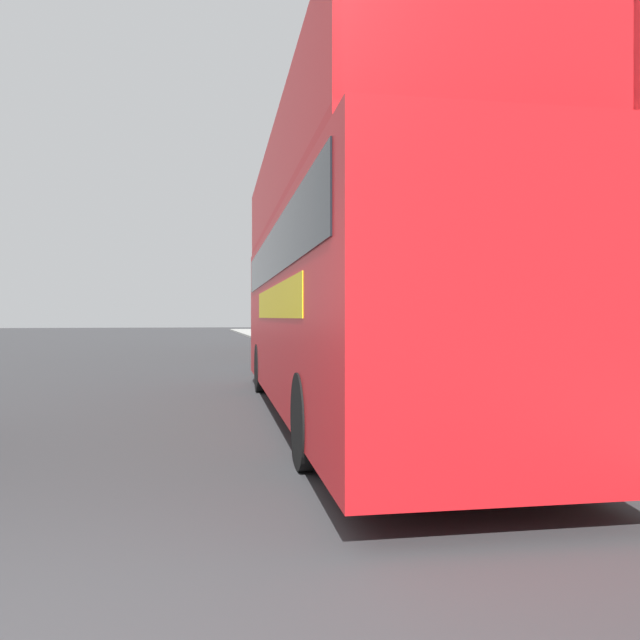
# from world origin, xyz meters

# --- Properties ---
(ground_plane) EXTENTS (144.00, 144.00, 0.00)m
(ground_plane) POSITION_xyz_m (0.00, 21.00, 0.00)
(ground_plane) COLOR #333335
(sidewalk) EXTENTS (3.10, 108.00, 0.14)m
(sidewalk) POSITION_xyz_m (6.49, 18.00, 0.07)
(sidewalk) COLOR #999993
(sidewalk) RESTS_ON ground_plane
(brick_terrace_rear) EXTENTS (6.00, 18.04, 10.50)m
(brick_terrace_rear) POSITION_xyz_m (11.04, 21.25, 5.25)
(brick_terrace_rear) COLOR brown
(brick_terrace_rear) RESTS_ON ground_plane
(tour_bus) EXTENTS (2.76, 11.08, 4.29)m
(tour_bus) POSITION_xyz_m (3.31, 6.69, 1.91)
(tour_bus) COLOR red
(tour_bus) RESTS_ON ground_plane
(parked_car_ahead_of_bus) EXTENTS (1.81, 4.04, 1.37)m
(parked_car_ahead_of_bus) POSITION_xyz_m (3.85, 15.91, 0.65)
(parked_car_ahead_of_bus) COLOR silver
(parked_car_ahead_of_bus) RESTS_ON ground_plane
(pedestrian_third) EXTENTS (0.48, 0.26, 1.82)m
(pedestrian_third) POSITION_xyz_m (7.03, 6.33, 1.24)
(pedestrian_third) COLOR #232328
(pedestrian_third) RESTS_ON sidewalk
(lamp_post_nearest) EXTENTS (0.35, 0.35, 4.73)m
(lamp_post_nearest) POSITION_xyz_m (5.50, 4.67, 3.40)
(lamp_post_nearest) COLOR black
(lamp_post_nearest) RESTS_ON sidewalk
(lamp_post_second) EXTENTS (0.35, 0.35, 4.50)m
(lamp_post_second) POSITION_xyz_m (5.57, 11.85, 3.26)
(lamp_post_second) COLOR black
(lamp_post_second) RESTS_ON sidewalk
(lamp_post_third) EXTENTS (0.35, 0.35, 4.98)m
(lamp_post_third) POSITION_xyz_m (5.45, 19.02, 3.55)
(lamp_post_third) COLOR black
(lamp_post_third) RESTS_ON sidewalk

